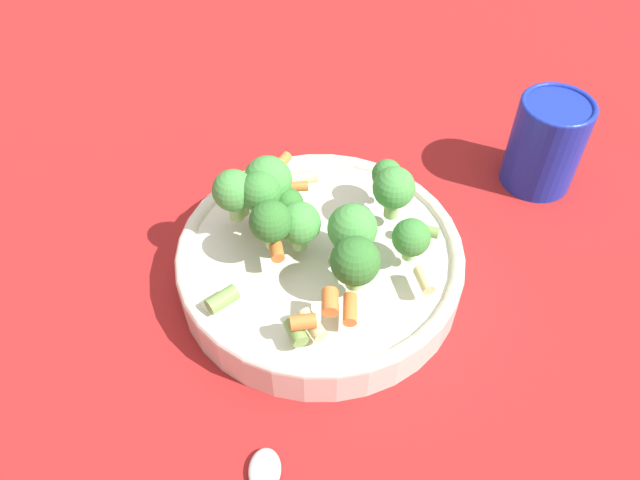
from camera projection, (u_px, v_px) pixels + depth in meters
ground_plane at (320, 276)px, 0.63m from camera, size 3.00×3.00×0.00m
bowl at (320, 261)px, 0.61m from camera, size 0.28×0.28×0.05m
pasta_salad at (314, 215)px, 0.56m from camera, size 0.22×0.23×0.07m
cup at (546, 142)px, 0.68m from camera, size 0.08×0.08×0.11m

